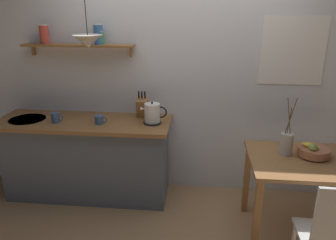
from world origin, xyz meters
name	(u,v)px	position (x,y,z in m)	size (l,w,h in m)	color
ground_plane	(175,216)	(0.00, 0.00, 0.00)	(14.00, 14.00, 0.00)	#A87F56
back_wall	(200,73)	(0.20, 0.65, 1.35)	(6.80, 0.11, 2.70)	silver
kitchen_counter	(87,158)	(-1.00, 0.32, 0.45)	(1.83, 0.63, 0.90)	slate
wall_shelf	(79,40)	(-1.04, 0.49, 1.70)	(1.17, 0.20, 0.33)	brown
dining_table	(301,173)	(1.12, -0.16, 0.65)	(0.92, 0.76, 0.78)	#9E6B3D
dining_chair_near	(332,235)	(1.16, -0.81, 0.52)	(0.42, 0.39, 0.94)	silver
fruit_bowl	(313,151)	(1.21, -0.09, 0.83)	(0.27, 0.27, 0.14)	#BC704C
twig_vase	(286,143)	(0.98, -0.07, 0.88)	(0.11, 0.11, 0.52)	#B7B2A8
electric_kettle	(153,114)	(-0.26, 0.29, 1.00)	(0.27, 0.18, 0.23)	black
knife_block	(143,107)	(-0.39, 0.47, 1.01)	(0.12, 0.17, 0.29)	#9E6B3D
coffee_mug_by_sink	(56,118)	(-1.25, 0.21, 0.95)	(0.13, 0.08, 0.11)	#3D5B89
coffee_mug_spare	(99,120)	(-0.80, 0.22, 0.94)	(0.13, 0.09, 0.09)	#3D5B89
pendant_lamp	(88,41)	(-0.83, 0.16, 1.73)	(0.28, 0.28, 0.59)	black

